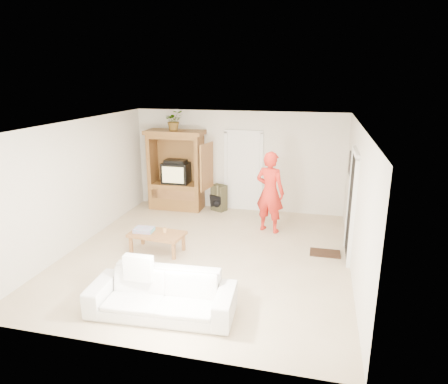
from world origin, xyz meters
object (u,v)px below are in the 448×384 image
object	(u,v)px
armoire	(177,175)
coffee_table	(157,235)
sofa	(162,294)
man	(270,192)

from	to	relation	value
armoire	coffee_table	world-z (taller)	armoire
coffee_table	sofa	bearing A→B (deg)	-60.08
sofa	coffee_table	world-z (taller)	sofa
armoire	sofa	xyz separation A→B (m)	(1.49, -4.80, -0.59)
sofa	coffee_table	bearing A→B (deg)	111.08
man	coffee_table	size ratio (longest dim) A/B	1.63
armoire	coffee_table	bearing A→B (deg)	-78.65
sofa	armoire	bearing A→B (deg)	103.76
man	sofa	distance (m)	3.93
man	coffee_table	distance (m)	2.71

